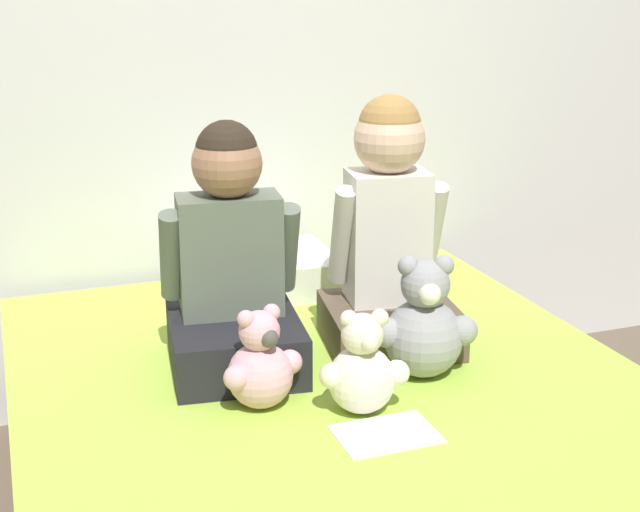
{
  "coord_description": "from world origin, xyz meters",
  "views": [
    {
      "loc": [
        -0.7,
        -1.74,
        1.36
      ],
      "look_at": [
        0.0,
        0.17,
        0.72
      ],
      "focal_mm": 50.0,
      "sensor_mm": 36.0,
      "label": 1
    }
  ],
  "objects_px": {
    "sign_card": "(386,434)",
    "bed": "(344,476)",
    "child_on_left": "(231,270)",
    "child_on_right": "(389,237)",
    "teddy_bear_held_by_left_child": "(260,365)",
    "pillow_at_headboard": "(256,274)",
    "teddy_bear_between_children": "(364,369)",
    "teddy_bear_held_by_right_child": "(424,326)"
  },
  "relations": [
    {
      "from": "teddy_bear_held_by_right_child",
      "to": "child_on_right",
      "type": "bearing_deg",
      "value": 103.96
    },
    {
      "from": "bed",
      "to": "sign_card",
      "type": "bearing_deg",
      "value": -88.26
    },
    {
      "from": "child_on_left",
      "to": "pillow_at_headboard",
      "type": "xyz_separation_m",
      "value": [
        0.2,
        0.49,
        -0.19
      ]
    },
    {
      "from": "child_on_left",
      "to": "pillow_at_headboard",
      "type": "relative_size",
      "value": 1.26
    },
    {
      "from": "child_on_left",
      "to": "teddy_bear_between_children",
      "type": "distance_m",
      "value": 0.43
    },
    {
      "from": "bed",
      "to": "child_on_right",
      "type": "height_order",
      "value": "child_on_right"
    },
    {
      "from": "sign_card",
      "to": "teddy_bear_held_by_left_child",
      "type": "bearing_deg",
      "value": 133.6
    },
    {
      "from": "bed",
      "to": "teddy_bear_held_by_left_child",
      "type": "distance_m",
      "value": 0.38
    },
    {
      "from": "bed",
      "to": "teddy_bear_held_by_left_child",
      "type": "height_order",
      "value": "teddy_bear_held_by_left_child"
    },
    {
      "from": "child_on_left",
      "to": "child_on_right",
      "type": "xyz_separation_m",
      "value": [
        0.41,
        -0.0,
        0.04
      ]
    },
    {
      "from": "child_on_left",
      "to": "teddy_bear_held_by_right_child",
      "type": "xyz_separation_m",
      "value": [
        0.41,
        -0.22,
        -0.12
      ]
    },
    {
      "from": "bed",
      "to": "child_on_left",
      "type": "bearing_deg",
      "value": 128.83
    },
    {
      "from": "teddy_bear_held_by_right_child",
      "to": "sign_card",
      "type": "bearing_deg",
      "value": -114.84
    },
    {
      "from": "child_on_left",
      "to": "teddy_bear_held_by_right_child",
      "type": "height_order",
      "value": "child_on_left"
    },
    {
      "from": "child_on_left",
      "to": "teddy_bear_held_by_right_child",
      "type": "bearing_deg",
      "value": -21.54
    },
    {
      "from": "pillow_at_headboard",
      "to": "teddy_bear_held_by_right_child",
      "type": "bearing_deg",
      "value": -73.58
    },
    {
      "from": "sign_card",
      "to": "bed",
      "type": "bearing_deg",
      "value": 91.74
    },
    {
      "from": "bed",
      "to": "teddy_bear_held_by_right_child",
      "type": "relative_size",
      "value": 6.22
    },
    {
      "from": "teddy_bear_held_by_left_child",
      "to": "teddy_bear_between_children",
      "type": "distance_m",
      "value": 0.23
    },
    {
      "from": "bed",
      "to": "teddy_bear_between_children",
      "type": "bearing_deg",
      "value": -87.7
    },
    {
      "from": "teddy_bear_held_by_right_child",
      "to": "pillow_at_headboard",
      "type": "height_order",
      "value": "teddy_bear_held_by_right_child"
    },
    {
      "from": "teddy_bear_between_children",
      "to": "pillow_at_headboard",
      "type": "bearing_deg",
      "value": 103.7
    },
    {
      "from": "bed",
      "to": "teddy_bear_held_by_right_child",
      "type": "height_order",
      "value": "teddy_bear_held_by_right_child"
    },
    {
      "from": "child_on_right",
      "to": "bed",
      "type": "bearing_deg",
      "value": -122.29
    },
    {
      "from": "child_on_right",
      "to": "teddy_bear_held_by_right_child",
      "type": "bearing_deg",
      "value": -82.39
    },
    {
      "from": "pillow_at_headboard",
      "to": "sign_card",
      "type": "relative_size",
      "value": 2.27
    },
    {
      "from": "child_on_right",
      "to": "sign_card",
      "type": "height_order",
      "value": "child_on_right"
    },
    {
      "from": "child_on_right",
      "to": "teddy_bear_held_by_left_child",
      "type": "relative_size",
      "value": 2.74
    },
    {
      "from": "pillow_at_headboard",
      "to": "teddy_bear_between_children",
      "type": "bearing_deg",
      "value": -89.72
    },
    {
      "from": "teddy_bear_held_by_right_child",
      "to": "teddy_bear_between_children",
      "type": "bearing_deg",
      "value": -133.89
    },
    {
      "from": "bed",
      "to": "child_on_left",
      "type": "height_order",
      "value": "child_on_left"
    },
    {
      "from": "teddy_bear_held_by_left_child",
      "to": "pillow_at_headboard",
      "type": "xyz_separation_m",
      "value": [
        0.2,
        0.74,
        -0.04
      ]
    },
    {
      "from": "child_on_left",
      "to": "child_on_right",
      "type": "bearing_deg",
      "value": 7.2
    },
    {
      "from": "teddy_bear_between_children",
      "to": "child_on_right",
      "type": "bearing_deg",
      "value": 72.06
    },
    {
      "from": "teddy_bear_held_by_right_child",
      "to": "teddy_bear_between_children",
      "type": "height_order",
      "value": "teddy_bear_held_by_right_child"
    },
    {
      "from": "child_on_right",
      "to": "teddy_bear_held_by_left_child",
      "type": "distance_m",
      "value": 0.52
    },
    {
      "from": "teddy_bear_held_by_left_child",
      "to": "child_on_right",
      "type": "bearing_deg",
      "value": 14.5
    },
    {
      "from": "teddy_bear_between_children",
      "to": "pillow_at_headboard",
      "type": "relative_size",
      "value": 0.5
    },
    {
      "from": "child_on_right",
      "to": "pillow_at_headboard",
      "type": "height_order",
      "value": "child_on_right"
    },
    {
      "from": "teddy_bear_held_by_left_child",
      "to": "sign_card",
      "type": "height_order",
      "value": "teddy_bear_held_by_left_child"
    },
    {
      "from": "child_on_right",
      "to": "pillow_at_headboard",
      "type": "bearing_deg",
      "value": 122.73
    },
    {
      "from": "pillow_at_headboard",
      "to": "sign_card",
      "type": "xyz_separation_m",
      "value": [
        0.01,
        -0.95,
        -0.05
      ]
    }
  ]
}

